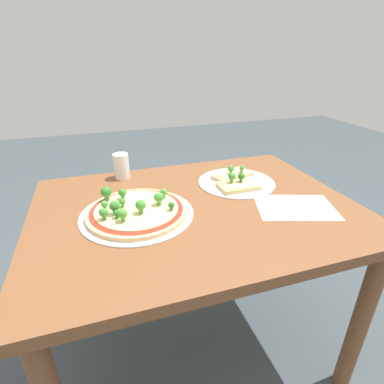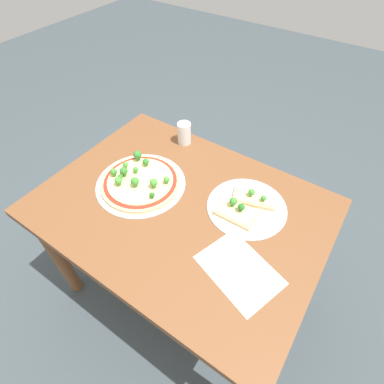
{
  "view_description": "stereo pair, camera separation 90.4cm",
  "coord_description": "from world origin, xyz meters",
  "px_view_note": "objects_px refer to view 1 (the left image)",
  "views": [
    {
      "loc": [
        0.3,
        0.87,
        1.2
      ],
      "look_at": [
        -0.01,
        -0.07,
        0.72
      ],
      "focal_mm": 28.0,
      "sensor_mm": 36.0,
      "label": 1
    },
    {
      "loc": [
        -0.46,
        0.6,
        1.6
      ],
      "look_at": [
        -0.01,
        -0.07,
        0.72
      ],
      "focal_mm": 28.0,
      "sensor_mm": 36.0,
      "label": 2
    }
  ],
  "objects_px": {
    "pizza_tray_whole": "(136,211)",
    "pizza_tray_slice": "(236,180)",
    "dining_table": "(196,229)",
    "drinking_cup": "(121,166)"
  },
  "relations": [
    {
      "from": "pizza_tray_slice",
      "to": "drinking_cup",
      "type": "relative_size",
      "value": 2.95
    },
    {
      "from": "dining_table",
      "to": "drinking_cup",
      "type": "xyz_separation_m",
      "value": [
        0.22,
        -0.33,
        0.15
      ]
    },
    {
      "from": "pizza_tray_whole",
      "to": "pizza_tray_slice",
      "type": "relative_size",
      "value": 1.2
    },
    {
      "from": "pizza_tray_slice",
      "to": "drinking_cup",
      "type": "bearing_deg",
      "value": -24.8
    },
    {
      "from": "pizza_tray_whole",
      "to": "pizza_tray_slice",
      "type": "height_order",
      "value": "pizza_tray_whole"
    },
    {
      "from": "pizza_tray_whole",
      "to": "pizza_tray_slice",
      "type": "xyz_separation_m",
      "value": [
        -0.42,
        -0.13,
        -0.0
      ]
    },
    {
      "from": "dining_table",
      "to": "drinking_cup",
      "type": "bearing_deg",
      "value": -56.91
    },
    {
      "from": "pizza_tray_slice",
      "to": "drinking_cup",
      "type": "height_order",
      "value": "drinking_cup"
    },
    {
      "from": "dining_table",
      "to": "pizza_tray_slice",
      "type": "relative_size",
      "value": 3.56
    },
    {
      "from": "pizza_tray_whole",
      "to": "pizza_tray_slice",
      "type": "distance_m",
      "value": 0.44
    }
  ]
}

